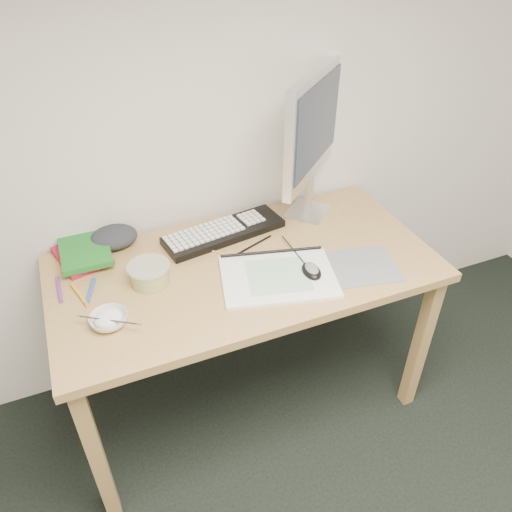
{
  "coord_description": "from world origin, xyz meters",
  "views": [
    {
      "loc": [
        -0.63,
        0.08,
        1.87
      ],
      "look_at": [
        -0.09,
        1.36,
        0.83
      ],
      "focal_mm": 35.0,
      "sensor_mm": 36.0,
      "label": 1
    }
  ],
  "objects_px": {
    "monitor": "(313,129)",
    "rice_bowl": "(109,320)",
    "sketchpad": "(278,277)",
    "keyboard": "(224,232)",
    "desk": "(245,282)"
  },
  "relations": [
    {
      "from": "monitor",
      "to": "rice_bowl",
      "type": "bearing_deg",
      "value": 159.61
    },
    {
      "from": "sketchpad",
      "to": "monitor",
      "type": "height_order",
      "value": "monitor"
    },
    {
      "from": "monitor",
      "to": "rice_bowl",
      "type": "relative_size",
      "value": 4.99
    },
    {
      "from": "sketchpad",
      "to": "keyboard",
      "type": "relative_size",
      "value": 0.82
    },
    {
      "from": "desk",
      "to": "keyboard",
      "type": "height_order",
      "value": "keyboard"
    },
    {
      "from": "desk",
      "to": "rice_bowl",
      "type": "relative_size",
      "value": 11.75
    },
    {
      "from": "sketchpad",
      "to": "monitor",
      "type": "distance_m",
      "value": 0.59
    },
    {
      "from": "keyboard",
      "to": "monitor",
      "type": "height_order",
      "value": "monitor"
    },
    {
      "from": "sketchpad",
      "to": "keyboard",
      "type": "xyz_separation_m",
      "value": [
        -0.09,
        0.33,
        0.01
      ]
    },
    {
      "from": "desk",
      "to": "monitor",
      "type": "xyz_separation_m",
      "value": [
        0.38,
        0.24,
        0.45
      ]
    },
    {
      "from": "sketchpad",
      "to": "rice_bowl",
      "type": "height_order",
      "value": "rice_bowl"
    },
    {
      "from": "rice_bowl",
      "to": "desk",
      "type": "bearing_deg",
      "value": 13.77
    },
    {
      "from": "monitor",
      "to": "desk",
      "type": "bearing_deg",
      "value": 169.44
    },
    {
      "from": "desk",
      "to": "monitor",
      "type": "bearing_deg",
      "value": 31.94
    },
    {
      "from": "desk",
      "to": "rice_bowl",
      "type": "bearing_deg",
      "value": -166.23
    }
  ]
}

